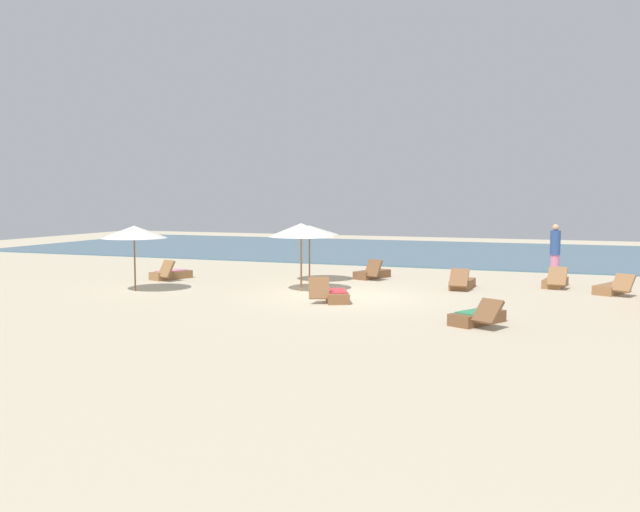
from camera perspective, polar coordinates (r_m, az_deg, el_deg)
ground_plane at (r=20.73m, az=2.36°, el=-3.41°), size 60.00×60.00×0.00m
ocean_water at (r=37.12m, az=10.88°, el=0.28°), size 48.00×16.00×0.06m
umbrella_0 at (r=21.99m, az=-1.54°, el=2.12°), size 2.07×2.07×2.14m
umbrella_1 at (r=22.75m, az=-14.82°, el=1.89°), size 2.05×2.05×2.06m
umbrella_3 at (r=24.51m, az=-0.86°, el=2.11°), size 2.04×2.04×1.95m
lounger_0 at (r=24.33m, az=18.52°, el=-2.01°), size 0.79×1.72×0.73m
lounger_1 at (r=20.05m, az=1.22°, el=-3.18°), size 1.22×1.72×0.75m
lounger_2 at (r=25.53m, az=4.25°, el=-1.44°), size 1.12×1.74×0.74m
lounger_3 at (r=23.17m, az=11.43°, el=-2.19°), size 0.62×1.69×0.70m
lounger_4 at (r=23.34m, az=22.63°, el=-2.43°), size 1.23×1.79×0.67m
lounger_5 at (r=25.81m, az=-12.00°, el=-1.45°), size 1.12×1.74×0.74m
lounger_6 at (r=16.95m, az=12.68°, el=-4.83°), size 1.30×1.78×0.68m
person_0 at (r=26.86m, az=18.49°, el=0.40°), size 0.42×0.42×1.97m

